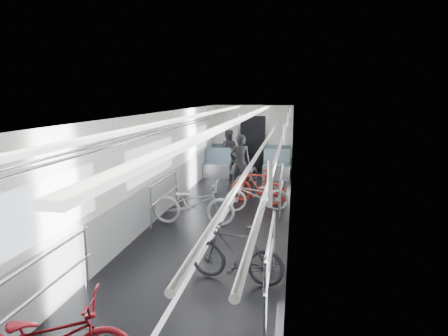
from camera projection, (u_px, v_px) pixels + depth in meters
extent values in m
cube|color=black|center=(219.00, 225.00, 8.67)|extent=(3.00, 14.00, 0.01)
cube|color=white|center=(219.00, 114.00, 8.23)|extent=(3.00, 14.00, 0.02)
cube|color=silver|center=(151.00, 169.00, 8.71)|extent=(0.02, 14.00, 2.40)
cube|color=silver|center=(290.00, 173.00, 8.20)|extent=(0.02, 14.00, 2.40)
cube|color=silver|center=(253.00, 137.00, 15.23)|extent=(3.00, 0.02, 2.40)
cube|color=white|center=(219.00, 225.00, 8.67)|extent=(0.08, 13.80, 0.01)
cube|color=gray|center=(154.00, 202.00, 8.84)|extent=(0.01, 13.90, 0.90)
cube|color=gray|center=(288.00, 208.00, 8.34)|extent=(0.01, 13.90, 0.90)
cube|color=white|center=(152.00, 160.00, 8.67)|extent=(0.01, 10.80, 0.75)
cube|color=white|center=(289.00, 164.00, 8.17)|extent=(0.01, 10.80, 0.75)
cube|color=white|center=(193.00, 117.00, 8.34)|extent=(0.14, 13.40, 0.05)
cube|color=white|center=(245.00, 117.00, 8.15)|extent=(0.14, 13.40, 0.05)
cube|color=black|center=(253.00, 142.00, 15.21)|extent=(0.95, 0.10, 2.00)
imported|color=#9B9C9F|center=(193.00, 203.00, 8.64)|extent=(1.83, 0.65, 0.96)
imported|color=black|center=(236.00, 253.00, 5.99)|extent=(1.55, 0.70, 0.90)
imported|color=#BABBC0|center=(257.00, 195.00, 9.65)|extent=(1.64, 0.90, 0.82)
imported|color=#A21E14|center=(258.00, 186.00, 10.33)|extent=(1.60, 0.86, 0.92)
imported|color=black|center=(247.00, 176.00, 11.41)|extent=(1.03, 2.00, 1.00)
imported|color=black|center=(240.00, 163.00, 11.49)|extent=(0.68, 0.51, 1.69)
imported|color=#2B272E|center=(228.00, 151.00, 14.40)|extent=(0.83, 0.68, 1.56)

